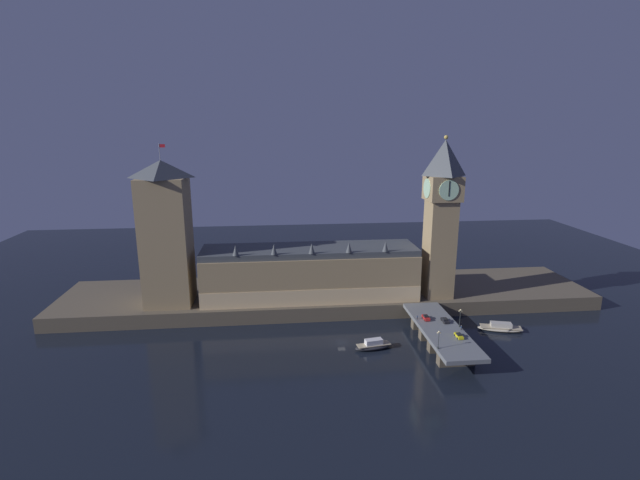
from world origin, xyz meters
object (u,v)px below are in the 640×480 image
car_northbound_lead (426,318)px  car_southbound_trail (445,320)px  clock_tower (441,214)px  boat_upstream (374,345)px  boat_downstream (501,328)px  street_lamp_mid (460,316)px  car_southbound_lead (459,336)px  pedestrian_far_rail (417,317)px  pedestrian_mid_walk (461,328)px  street_lamp_near (439,338)px  victoria_tower (166,233)px

car_northbound_lead → car_southbound_trail: bearing=-24.9°
clock_tower → boat_upstream: bearing=-135.4°
car_southbound_trail → boat_downstream: car_southbound_trail is taller
car_southbound_trail → boat_upstream: car_southbound_trail is taller
clock_tower → street_lamp_mid: size_ratio=9.86×
clock_tower → street_lamp_mid: clock_tower is taller
car_southbound_trail → street_lamp_mid: (3.42, -4.48, 3.45)m
clock_tower → car_southbound_lead: 51.89m
boat_upstream → boat_downstream: (49.71, 9.35, -0.14)m
pedestrian_far_rail → car_southbound_lead: bearing=-60.0°
car_southbound_trail → pedestrian_mid_walk: (3.02, -6.95, 0.26)m
car_southbound_trail → street_lamp_near: size_ratio=0.71×
pedestrian_far_rail → street_lamp_mid: size_ratio=0.25×
clock_tower → pedestrian_far_rail: bearing=-122.9°
pedestrian_mid_walk → car_northbound_lead: bearing=132.9°
victoria_tower → car_northbound_lead: size_ratio=14.48×
pedestrian_far_rail → street_lamp_mid: 15.05m
victoria_tower → street_lamp_mid: 111.81m
pedestrian_mid_walk → street_lamp_near: size_ratio=0.29×
victoria_tower → car_southbound_trail: (100.14, -30.68, -26.72)m
clock_tower → car_southbound_lead: size_ratio=15.35×
pedestrian_far_rail → boat_downstream: size_ratio=0.10×
street_lamp_near → boat_downstream: size_ratio=0.35×
clock_tower → car_southbound_trail: clock_tower is taller
victoria_tower → pedestrian_mid_walk: size_ratio=36.43×
pedestrian_mid_walk → boat_downstream: 23.59m
car_northbound_lead → street_lamp_near: 22.46m
car_southbound_lead → street_lamp_mid: 9.26m
car_southbound_trail → pedestrian_far_rail: 9.64m
pedestrian_mid_walk → street_lamp_mid: bearing=80.8°
clock_tower → car_southbound_trail: size_ratio=15.19×
car_southbound_trail → street_lamp_mid: size_ratio=0.65×
car_southbound_lead → boat_downstream: (23.06, 16.32, -5.77)m
car_northbound_lead → street_lamp_mid: size_ratio=0.65×
pedestrian_far_rail → car_southbound_trail: bearing=-20.1°
car_northbound_lead → car_southbound_trail: car_northbound_lead is taller
victoria_tower → boat_upstream: (73.49, -36.10, -32.33)m
street_lamp_near → boat_upstream: street_lamp_near is taller
victoria_tower → car_southbound_lead: (100.14, -43.06, -26.70)m
street_lamp_mid → boat_upstream: 31.42m
boat_upstream → pedestrian_far_rail: bearing=26.4°
victoria_tower → boat_downstream: (123.20, -26.74, -32.48)m
pedestrian_far_rail → pedestrian_mid_walk: bearing=-40.4°
street_lamp_mid → victoria_tower: bearing=161.2°
pedestrian_mid_walk → boat_downstream: pedestrian_mid_walk is taller
pedestrian_far_rail → boat_downstream: pedestrian_far_rail is taller
victoria_tower → boat_upstream: size_ratio=4.54×
car_southbound_trail → pedestrian_far_rail: (-9.05, 3.32, 0.24)m
victoria_tower → street_lamp_near: (90.69, -49.88, -23.64)m
street_lamp_mid → clock_tower: bearing=84.5°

